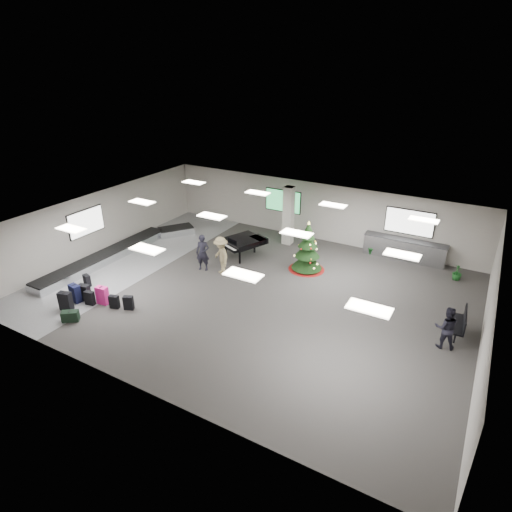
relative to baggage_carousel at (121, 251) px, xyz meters
The scene contains 21 objects.
ground 7.84m from the baggage_carousel, ahead, with size 18.00×18.00×0.00m, color #34302F.
room_envelope 7.79m from the baggage_carousel, ahead, with size 18.02×14.02×3.21m.
baggage_carousel is the anchor object (origin of this frame).
service_counter 14.50m from the baggage_carousel, 27.67° to the left, with size 4.05×0.65×1.08m.
suitcase_0 5.35m from the baggage_carousel, 67.61° to the right, with size 0.57×0.41×0.81m.
suitcase_1 4.91m from the baggage_carousel, 58.66° to the right, with size 0.42×0.27×0.63m.
pink_suitcase 4.87m from the baggage_carousel, 52.65° to the right, with size 0.53×0.34×0.79m.
suitcase_3 5.58m from the baggage_carousel, 41.08° to the right, with size 0.45×0.36×0.61m.
navy_suitcase 4.70m from the baggage_carousel, 66.88° to the right, with size 0.54×0.37×0.79m.
suitcase_5 4.58m from the baggage_carousel, 62.63° to the right, with size 0.52×0.34×0.75m.
green_duffel 6.12m from the baggage_carousel, 62.20° to the right, with size 0.70×0.63×0.44m.
suitcase_7 5.31m from the baggage_carousel, 46.94° to the right, with size 0.43×0.31×0.58m.
suitcase_8 3.36m from the baggage_carousel, 69.63° to the right, with size 0.41×0.30×0.56m.
christmas_tree 9.63m from the baggage_carousel, 19.71° to the left, with size 1.75×1.75×2.49m.
grand_piano 6.37m from the baggage_carousel, 28.32° to the left, with size 2.14×2.40×1.13m.
bench 16.11m from the baggage_carousel, ahead, with size 0.63×1.56×0.97m.
traveler_a 4.83m from the baggage_carousel, ahead, with size 0.65×0.43×1.78m, color black.
traveler_b 5.81m from the baggage_carousel, ahead, with size 1.19×0.68×1.84m, color #98875E.
traveler_bench 15.69m from the baggage_carousel, ahead, with size 0.78×0.61×1.60m, color black.
potted_plant_left 13.05m from the baggage_carousel, 30.30° to the left, with size 0.44×0.35×0.80m, color #16461A.
potted_plant_right 16.48m from the baggage_carousel, 20.13° to the left, with size 0.42×0.42×0.75m, color #16461A.
Camera 1 is at (8.23, -14.14, 9.32)m, focal length 30.00 mm.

